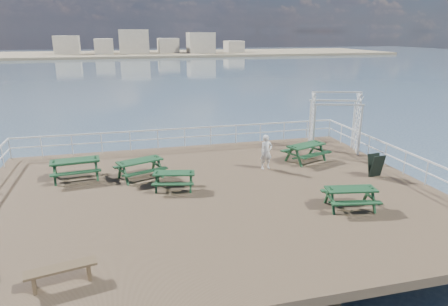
% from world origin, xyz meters
% --- Properties ---
extents(ground, '(18.00, 14.00, 0.30)m').
position_xyz_m(ground, '(0.00, 0.00, -0.15)').
color(ground, brown).
rests_on(ground, ground).
extents(sea_backdrop, '(300.00, 300.00, 9.20)m').
position_xyz_m(sea_backdrop, '(12.54, 134.07, -0.51)').
color(sea_backdrop, '#3B5063').
rests_on(sea_backdrop, ground).
extents(railing, '(17.77, 13.76, 1.10)m').
position_xyz_m(railing, '(-0.07, 2.57, 0.87)').
color(railing, silver).
rests_on(railing, ground).
extents(picnic_table_a, '(2.19, 1.84, 0.99)m').
position_xyz_m(picnic_table_a, '(-5.37, 3.02, 0.63)').
color(picnic_table_a, '#153C1E').
rests_on(picnic_table_a, ground).
extents(picnic_table_b, '(2.33, 2.11, 0.93)m').
position_xyz_m(picnic_table_b, '(-2.65, 2.44, 0.60)').
color(picnic_table_b, '#153C1E').
rests_on(picnic_table_b, ground).
extents(picnic_table_c, '(2.40, 2.18, 0.96)m').
position_xyz_m(picnic_table_c, '(5.41, 2.85, 0.61)').
color(picnic_table_c, '#153C1E').
rests_on(picnic_table_c, ground).
extents(picnic_table_d, '(1.90, 1.65, 0.80)m').
position_xyz_m(picnic_table_d, '(-1.39, 0.82, 0.51)').
color(picnic_table_d, '#153C1E').
rests_on(picnic_table_d, ground).
extents(picnic_table_e, '(2.00, 1.72, 0.87)m').
position_xyz_m(picnic_table_e, '(4.55, -2.61, 0.56)').
color(picnic_table_e, '#153C1E').
rests_on(picnic_table_e, ground).
extents(flat_bench_far, '(1.77, 0.76, 0.50)m').
position_xyz_m(flat_bench_far, '(-5.00, -4.90, 0.37)').
color(flat_bench_far, brown).
rests_on(flat_bench_far, ground).
extents(trellis_arbor, '(2.86, 2.08, 3.20)m').
position_xyz_m(trellis_arbor, '(7.60, 4.14, 1.42)').
color(trellis_arbor, silver).
rests_on(trellis_arbor, ground).
extents(sandwich_board, '(0.67, 0.53, 1.03)m').
position_xyz_m(sandwich_board, '(7.42, 0.08, 0.50)').
color(sandwich_board, black).
rests_on(sandwich_board, ground).
extents(person, '(0.64, 0.46, 1.62)m').
position_xyz_m(person, '(3.10, 2.26, 0.81)').
color(person, silver).
rests_on(person, ground).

